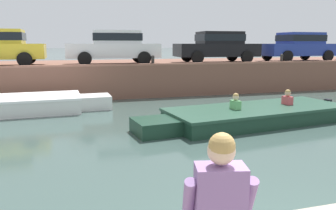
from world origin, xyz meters
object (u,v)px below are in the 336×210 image
Objects in this scene: boat_moored_west_white at (3,106)px; person_seated_left at (218,208)px; mooring_bollard_mid at (153,60)px; car_right_inner_blue at (299,45)px; motorboat_passing at (251,115)px; mooring_bollard_east at (282,58)px; car_left_inner_white at (115,46)px; car_centre_black at (217,46)px.

boat_moored_west_white is 10.77m from person_seated_left.
mooring_bollard_mid reaches higher than person_seated_left.
car_right_inner_blue is 8.65m from mooring_bollard_mid.
mooring_bollard_mid is at bearing 107.10° from motorboat_passing.
mooring_bollard_east reaches higher than boat_moored_west_white.
car_left_inner_white is at bearing 38.02° from boat_moored_west_white.
person_seated_left is at bearing -71.56° from boat_moored_west_white.
car_centre_black is at bearing 65.71° from person_seated_left.
car_left_inner_white reaches higher than motorboat_passing.
motorboat_passing reaches higher than boat_moored_west_white.
mooring_bollard_mid is 0.46× the size of person_seated_left.
boat_moored_west_white is at bearing -166.85° from car_right_inner_blue.
car_centre_black reaches higher than boat_moored_west_white.
motorboat_passing is 7.88m from person_seated_left.
mooring_bollard_mid is at bearing 19.79° from boat_moored_west_white.
person_seated_left is (-6.10, -13.53, -1.11)m from car_centre_black.
motorboat_passing is 7.90m from car_left_inner_white.
mooring_bollard_east is (2.94, -1.26, -0.61)m from car_centre_black.
car_centre_black is 3.26m from mooring_bollard_east.
person_seated_left reaches higher than motorboat_passing.
car_centre_black reaches higher than person_seated_left.
mooring_bollard_mid is at bearing 180.00° from mooring_bollard_east.
car_centre_black is (5.22, -0.00, -0.00)m from car_left_inner_white.
car_centre_black is 9.50× the size of mooring_bollard_east.
person_seated_left is (3.39, -10.18, 0.90)m from boat_moored_west_white.
motorboat_passing is at bearing -105.82° from car_centre_black.
car_left_inner_white is 1.01× the size of car_centre_black.
car_left_inner_white is at bearing 171.24° from mooring_bollard_east.
mooring_bollard_mid is at bearing -171.59° from car_right_inner_blue.
mooring_bollard_east is (-1.90, -1.26, -0.61)m from car_right_inner_blue.
car_left_inner_white is 2.07m from mooring_bollard_mid.
car_left_inner_white reaches higher than person_seated_left.
mooring_bollard_mid is at bearing -161.17° from car_centre_black.
person_seated_left is (-2.42, -12.27, -0.51)m from mooring_bollard_mid.
car_right_inner_blue is (6.80, 6.89, 2.06)m from motorboat_passing.
car_right_inner_blue is at bearing 51.02° from person_seated_left.
boat_moored_west_white is 6.33m from mooring_bollard_mid.
person_seated_left is at bearing -101.15° from mooring_bollard_mid.
car_right_inner_blue is 9.42× the size of mooring_bollard_east.
car_centre_black reaches higher than mooring_bollard_east.
boat_moored_west_white is 5.80m from car_left_inner_white.
car_left_inner_white is 5.22m from car_centre_black.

